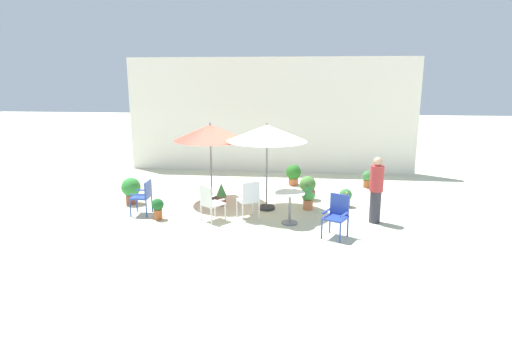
{
  "coord_description": "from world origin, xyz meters",
  "views": [
    {
      "loc": [
        1.13,
        -10.78,
        3.41
      ],
      "look_at": [
        0.0,
        -0.24,
        1.05
      ],
      "focal_mm": 29.14,
      "sensor_mm": 36.0,
      "label": 1
    }
  ],
  "objects_px": {
    "potted_plant_1": "(221,193)",
    "patio_chair_2": "(210,201)",
    "patio_chair_1": "(144,195)",
    "patio_chair_3": "(249,198)",
    "patio_umbrella_1": "(267,134)",
    "potted_plant_6": "(308,196)",
    "potted_plant_4": "(346,197)",
    "potted_plant_7": "(308,186)",
    "potted_plant_2": "(367,178)",
    "potted_plant_5": "(158,207)",
    "patio_chair_0": "(337,213)",
    "potted_plant_3": "(131,189)",
    "potted_plant_0": "(293,174)",
    "standing_person": "(376,189)",
    "cafe_table_0": "(290,202)",
    "patio_umbrella_0": "(210,133)"
  },
  "relations": [
    {
      "from": "patio_umbrella_0",
      "to": "potted_plant_6",
      "type": "relative_size",
      "value": 3.52
    },
    {
      "from": "patio_umbrella_0",
      "to": "potted_plant_0",
      "type": "xyz_separation_m",
      "value": [
        2.28,
        2.01,
        -1.55
      ]
    },
    {
      "from": "patio_chair_1",
      "to": "standing_person",
      "type": "relative_size",
      "value": 0.55
    },
    {
      "from": "patio_chair_1",
      "to": "patio_chair_2",
      "type": "height_order",
      "value": "patio_chair_2"
    },
    {
      "from": "potted_plant_6",
      "to": "potted_plant_7",
      "type": "distance_m",
      "value": 0.93
    },
    {
      "from": "cafe_table_0",
      "to": "standing_person",
      "type": "distance_m",
      "value": 2.08
    },
    {
      "from": "potted_plant_0",
      "to": "standing_person",
      "type": "height_order",
      "value": "standing_person"
    },
    {
      "from": "patio_chair_0",
      "to": "potted_plant_3",
      "type": "distance_m",
      "value": 5.76
    },
    {
      "from": "patio_umbrella_1",
      "to": "patio_chair_2",
      "type": "distance_m",
      "value": 2.27
    },
    {
      "from": "potted_plant_4",
      "to": "patio_umbrella_0",
      "type": "bearing_deg",
      "value": 177.03
    },
    {
      "from": "patio_chair_0",
      "to": "potted_plant_5",
      "type": "bearing_deg",
      "value": 171.0
    },
    {
      "from": "potted_plant_5",
      "to": "potted_plant_6",
      "type": "distance_m",
      "value": 3.88
    },
    {
      "from": "potted_plant_5",
      "to": "standing_person",
      "type": "bearing_deg",
      "value": 3.82
    },
    {
      "from": "patio_umbrella_0",
      "to": "potted_plant_0",
      "type": "relative_size",
      "value": 3.3
    },
    {
      "from": "patio_chair_1",
      "to": "potted_plant_1",
      "type": "bearing_deg",
      "value": 28.29
    },
    {
      "from": "patio_chair_1",
      "to": "potted_plant_6",
      "type": "height_order",
      "value": "patio_chair_1"
    },
    {
      "from": "patio_umbrella_1",
      "to": "potted_plant_4",
      "type": "bearing_deg",
      "value": 12.21
    },
    {
      "from": "patio_chair_1",
      "to": "potted_plant_0",
      "type": "xyz_separation_m",
      "value": [
        3.73,
        3.43,
        -0.15
      ]
    },
    {
      "from": "potted_plant_2",
      "to": "potted_plant_4",
      "type": "height_order",
      "value": "potted_plant_2"
    },
    {
      "from": "patio_chair_0",
      "to": "potted_plant_5",
      "type": "xyz_separation_m",
      "value": [
        -4.28,
        0.68,
        -0.23
      ]
    },
    {
      "from": "potted_plant_3",
      "to": "potted_plant_7",
      "type": "distance_m",
      "value": 4.95
    },
    {
      "from": "potted_plant_3",
      "to": "potted_plant_7",
      "type": "bearing_deg",
      "value": 11.08
    },
    {
      "from": "patio_umbrella_1",
      "to": "potted_plant_6",
      "type": "xyz_separation_m",
      "value": [
        1.09,
        0.1,
        -1.65
      ]
    },
    {
      "from": "potted_plant_1",
      "to": "patio_chair_2",
      "type": "bearing_deg",
      "value": -90.93
    },
    {
      "from": "patio_umbrella_1",
      "to": "patio_chair_3",
      "type": "xyz_separation_m",
      "value": [
        -0.36,
        -0.86,
        -1.47
      ]
    },
    {
      "from": "potted_plant_0",
      "to": "potted_plant_6",
      "type": "height_order",
      "value": "potted_plant_0"
    },
    {
      "from": "patio_chair_3",
      "to": "potted_plant_6",
      "type": "xyz_separation_m",
      "value": [
        1.45,
        0.96,
        -0.18
      ]
    },
    {
      "from": "patio_umbrella_1",
      "to": "potted_plant_2",
      "type": "relative_size",
      "value": 4.27
    },
    {
      "from": "potted_plant_4",
      "to": "potted_plant_6",
      "type": "height_order",
      "value": "potted_plant_6"
    },
    {
      "from": "patio_chair_0",
      "to": "potted_plant_4",
      "type": "distance_m",
      "value": 2.3
    },
    {
      "from": "potted_plant_1",
      "to": "patio_umbrella_1",
      "type": "bearing_deg",
      "value": -9.39
    },
    {
      "from": "potted_plant_5",
      "to": "potted_plant_0",
      "type": "bearing_deg",
      "value": 49.16
    },
    {
      "from": "cafe_table_0",
      "to": "potted_plant_3",
      "type": "relative_size",
      "value": 1.04
    },
    {
      "from": "potted_plant_0",
      "to": "potted_plant_3",
      "type": "relative_size",
      "value": 0.91
    },
    {
      "from": "patio_chair_2",
      "to": "patio_chair_3",
      "type": "xyz_separation_m",
      "value": [
        0.92,
        0.26,
        0.04
      ]
    },
    {
      "from": "potted_plant_1",
      "to": "potted_plant_4",
      "type": "relative_size",
      "value": 1.25
    },
    {
      "from": "patio_umbrella_0",
      "to": "cafe_table_0",
      "type": "distance_m",
      "value": 3.16
    },
    {
      "from": "cafe_table_0",
      "to": "potted_plant_2",
      "type": "distance_m",
      "value": 4.32
    },
    {
      "from": "standing_person",
      "to": "cafe_table_0",
      "type": "bearing_deg",
      "value": -171.66
    },
    {
      "from": "cafe_table_0",
      "to": "potted_plant_1",
      "type": "height_order",
      "value": "cafe_table_0"
    },
    {
      "from": "patio_chair_2",
      "to": "patio_chair_3",
      "type": "bearing_deg",
      "value": 15.81
    },
    {
      "from": "patio_chair_1",
      "to": "potted_plant_4",
      "type": "xyz_separation_m",
      "value": [
        5.18,
        1.23,
        -0.25
      ]
    },
    {
      "from": "patio_umbrella_0",
      "to": "patio_chair_3",
      "type": "height_order",
      "value": "patio_umbrella_0"
    },
    {
      "from": "patio_umbrella_1",
      "to": "potted_plant_0",
      "type": "xyz_separation_m",
      "value": [
        0.66,
        2.66,
        -1.65
      ]
    },
    {
      "from": "potted_plant_7",
      "to": "patio_umbrella_1",
      "type": "bearing_deg",
      "value": -136.61
    },
    {
      "from": "potted_plant_2",
      "to": "potted_plant_5",
      "type": "relative_size",
      "value": 1.02
    },
    {
      "from": "potted_plant_2",
      "to": "standing_person",
      "type": "xyz_separation_m",
      "value": [
        -0.31,
        -3.32,
        0.52
      ]
    },
    {
      "from": "potted_plant_1",
      "to": "potted_plant_4",
      "type": "height_order",
      "value": "potted_plant_1"
    },
    {
      "from": "potted_plant_3",
      "to": "standing_person",
      "type": "xyz_separation_m",
      "value": [
        6.44,
        -0.84,
        0.4
      ]
    },
    {
      "from": "patio_umbrella_1",
      "to": "potted_plant_3",
      "type": "relative_size",
      "value": 3.12
    }
  ]
}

